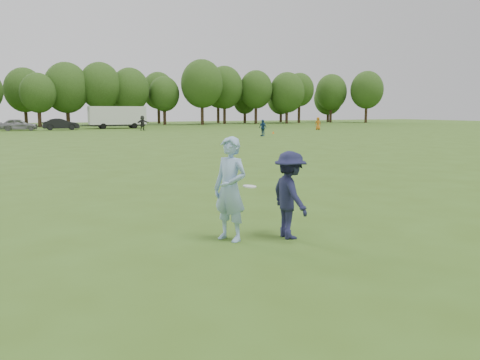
# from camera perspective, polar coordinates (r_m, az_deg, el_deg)

# --- Properties ---
(ground) EXTENTS (200.00, 200.00, 0.00)m
(ground) POSITION_cam_1_polar(r_m,az_deg,el_deg) (9.59, 0.66, -7.51)
(ground) COLOR #3B5919
(ground) RESTS_ON ground
(thrower) EXTENTS (0.81, 0.92, 2.13)m
(thrower) POSITION_cam_1_polar(r_m,az_deg,el_deg) (9.47, -1.20, -1.11)
(thrower) COLOR #8EB1DB
(thrower) RESTS_ON ground
(defender) EXTENTS (0.73, 1.20, 1.82)m
(defender) POSITION_cam_1_polar(r_m,az_deg,el_deg) (9.73, 6.11, -1.83)
(defender) COLOR #1B1D3D
(defender) RESTS_ON ground
(player_far_b) EXTENTS (0.69, 1.07, 1.70)m
(player_far_b) POSITION_cam_1_polar(r_m,az_deg,el_deg) (48.29, 2.78, 6.37)
(player_far_b) COLOR navy
(player_far_b) RESTS_ON ground
(player_far_c) EXTENTS (0.98, 0.79, 1.72)m
(player_far_c) POSITION_cam_1_polar(r_m,az_deg,el_deg) (64.56, 9.49, 6.81)
(player_far_c) COLOR #C26A16
(player_far_c) RESTS_ON ground
(player_far_d) EXTENTS (1.90, 1.24, 1.96)m
(player_far_d) POSITION_cam_1_polar(r_m,az_deg,el_deg) (63.27, -11.80, 6.82)
(player_far_d) COLOR #272727
(player_far_d) RESTS_ON ground
(car_e) EXTENTS (4.69, 2.08, 1.57)m
(car_e) POSITION_cam_1_polar(r_m,az_deg,el_deg) (67.66, -25.39, 6.12)
(car_e) COLOR gray
(car_e) RESTS_ON ground
(car_f) EXTENTS (4.68, 1.69, 1.54)m
(car_f) POSITION_cam_1_polar(r_m,az_deg,el_deg) (67.75, -21.00, 6.36)
(car_f) COLOR black
(car_f) RESTS_ON ground
(field_cone) EXTENTS (0.28, 0.28, 0.30)m
(field_cone) POSITION_cam_1_polar(r_m,az_deg,el_deg) (53.50, 4.07, 5.82)
(field_cone) COLOR #E15F0B
(field_cone) RESTS_ON ground
(disc_in_play) EXTENTS (0.27, 0.27, 0.05)m
(disc_in_play) POSITION_cam_1_polar(r_m,az_deg,el_deg) (9.34, 1.19, -0.79)
(disc_in_play) COLOR white
(disc_in_play) RESTS_ON ground
(cargo_trailer) EXTENTS (9.00, 2.75, 3.20)m
(cargo_trailer) POSITION_cam_1_polar(r_m,az_deg,el_deg) (70.89, -14.73, 7.53)
(cargo_trailer) COLOR silver
(cargo_trailer) RESTS_ON ground
(treeline) EXTENTS (130.35, 18.39, 11.74)m
(treeline) POSITION_cam_1_polar(r_m,az_deg,el_deg) (85.57, -20.52, 10.40)
(treeline) COLOR #332114
(treeline) RESTS_ON ground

